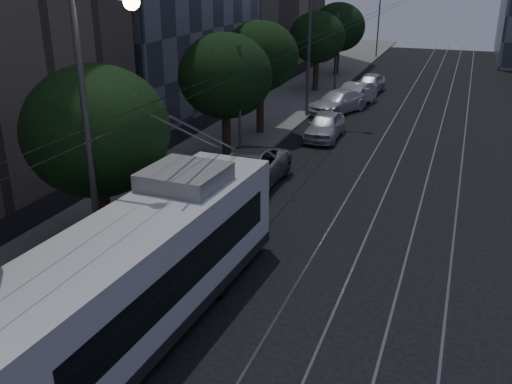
{
  "coord_description": "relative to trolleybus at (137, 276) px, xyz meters",
  "views": [
    {
      "loc": [
        4.46,
        -14.15,
        9.13
      ],
      "look_at": [
        -1.8,
        2.74,
        2.06
      ],
      "focal_mm": 40.0,
      "sensor_mm": 36.0,
      "label": 1
    }
  ],
  "objects": [
    {
      "name": "ground",
      "position": [
        2.9,
        3.13,
        -1.73
      ],
      "size": [
        120.0,
        120.0,
        0.0
      ],
      "primitive_type": "plane",
      "color": "black",
      "rests_on": "ground"
    },
    {
      "name": "tree_5",
      "position": [
        -4.03,
        40.74,
        2.55
      ],
      "size": [
        4.74,
        4.74,
        6.43
      ],
      "color": "black",
      "rests_on": "ground"
    },
    {
      "name": "car_white_d",
      "position": [
        0.2,
        34.0,
        -0.98
      ],
      "size": [
        2.06,
        4.51,
        1.5
      ],
      "primitive_type": "imported",
      "rotation": [
        0.0,
        0.0,
        -0.07
      ],
      "color": "#BBBCC0",
      "rests_on": "ground"
    },
    {
      "name": "streetlamp_near",
      "position": [
        -2.5,
        2.4,
        3.62
      ],
      "size": [
        2.16,
        0.44,
        8.77
      ],
      "color": "#555558",
      "rests_on": "ground"
    },
    {
      "name": "tree_4",
      "position": [
        -3.91,
        32.87,
        2.49
      ],
      "size": [
        4.33,
        4.33,
        6.18
      ],
      "color": "black",
      "rests_on": "ground"
    },
    {
      "name": "sidewalk",
      "position": [
        -4.6,
        23.13,
        -1.65
      ],
      "size": [
        5.0,
        90.0,
        0.15
      ],
      "primitive_type": "cube",
      "color": "slate",
      "rests_on": "ground"
    },
    {
      "name": "tree_1",
      "position": [
        -4.1,
        4.49,
        2.32
      ],
      "size": [
        4.96,
        4.96,
        6.29
      ],
      "color": "black",
      "rests_on": "ground"
    },
    {
      "name": "trolleybus",
      "position": [
        0.0,
        0.0,
        0.0
      ],
      "size": [
        3.19,
        12.63,
        5.63
      ],
      "rotation": [
        0.0,
        0.0,
        -0.05
      ],
      "color": "silver",
      "rests_on": "ground"
    },
    {
      "name": "tree_3",
      "position": [
        -3.76,
        19.67,
        2.79
      ],
      "size": [
        4.34,
        4.34,
        6.5
      ],
      "color": "black",
      "rests_on": "ground"
    },
    {
      "name": "overhead_wires",
      "position": [
        -2.07,
        23.13,
        1.74
      ],
      "size": [
        2.23,
        90.0,
        6.0
      ],
      "color": "black",
      "rests_on": "ground"
    },
    {
      "name": "pickup_silver",
      "position": [
        -1.32,
        11.13,
        -0.91
      ],
      "size": [
        2.75,
        5.9,
        1.63
      ],
      "primitive_type": "imported",
      "rotation": [
        0.0,
        0.0,
        0.01
      ],
      "color": "#95999C",
      "rests_on": "ground"
    },
    {
      "name": "car_white_b",
      "position": [
        -0.71,
        26.68,
        -1.0
      ],
      "size": [
        3.83,
        5.46,
        1.47
      ],
      "primitive_type": "imported",
      "rotation": [
        0.0,
        0.0,
        -0.39
      ],
      "color": "silver",
      "rests_on": "ground"
    },
    {
      "name": "car_white_a",
      "position": [
        0.01,
        20.16,
        -0.98
      ],
      "size": [
        1.89,
        4.45,
        1.5
      ],
      "primitive_type": "imported",
      "rotation": [
        0.0,
        0.0,
        0.03
      ],
      "color": "silver",
      "rests_on": "ground"
    },
    {
      "name": "tree_2",
      "position": [
        -3.6,
        14.28,
        2.58
      ],
      "size": [
        4.56,
        4.56,
        6.38
      ],
      "color": "black",
      "rests_on": "ground"
    },
    {
      "name": "car_white_c",
      "position": [
        -0.09,
        29.14,
        -0.96
      ],
      "size": [
        2.61,
        4.94,
        1.55
      ],
      "primitive_type": "imported",
      "rotation": [
        0.0,
        0.0,
        -0.22
      ],
      "color": "silver",
      "rests_on": "ground"
    },
    {
      "name": "streetlamp_far",
      "position": [
        -1.87,
        24.61,
        4.83
      ],
      "size": [
        2.63,
        0.44,
        10.99
      ],
      "color": "#555558",
      "rests_on": "ground"
    },
    {
      "name": "tram_rails",
      "position": [
        5.4,
        23.13,
        -1.72
      ],
      "size": [
        4.52,
        90.0,
        0.02
      ],
      "color": "gray",
      "rests_on": "ground"
    }
  ]
}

